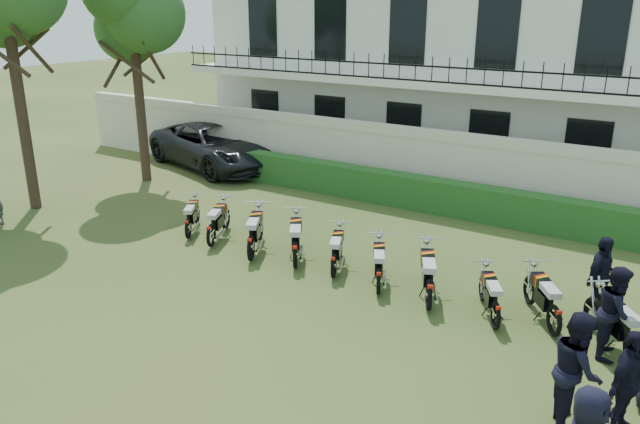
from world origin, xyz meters
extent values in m
plane|color=#2C461C|center=(0.00, 0.00, 0.00)|extent=(100.00, 100.00, 0.00)
cube|color=beige|center=(0.00, 8.00, 1.00)|extent=(30.00, 0.30, 2.00)
cube|color=beige|center=(0.00, 8.00, 2.15)|extent=(30.00, 0.35, 0.30)
cube|color=#174117|center=(1.00, 7.20, 0.50)|extent=(18.00, 0.60, 1.00)
cube|color=white|center=(0.00, 14.00, 3.50)|extent=(20.00, 8.00, 7.00)
cube|color=white|center=(0.00, 9.30, 3.50)|extent=(20.00, 1.40, 0.25)
cube|color=black|center=(0.00, 8.65, 4.10)|extent=(20.00, 0.05, 0.05)
cube|color=black|center=(0.00, 8.65, 3.65)|extent=(20.00, 0.05, 0.05)
cube|color=black|center=(-7.50, 10.02, 1.60)|extent=(1.30, 0.12, 2.20)
cube|color=black|center=(-7.50, 10.02, 5.10)|extent=(1.30, 0.12, 2.20)
cube|color=black|center=(-4.50, 10.02, 1.60)|extent=(1.30, 0.12, 2.20)
cube|color=black|center=(-4.50, 10.02, 5.10)|extent=(1.30, 0.12, 2.20)
cube|color=black|center=(-1.50, 10.02, 1.60)|extent=(1.30, 0.12, 2.20)
cube|color=black|center=(-1.50, 10.02, 5.10)|extent=(1.30, 0.12, 2.20)
cube|color=black|center=(1.50, 10.02, 1.60)|extent=(1.30, 0.12, 2.20)
cube|color=black|center=(1.50, 10.02, 5.10)|extent=(1.30, 0.12, 2.20)
cube|color=black|center=(4.50, 10.02, 1.60)|extent=(1.30, 0.12, 2.20)
cube|color=black|center=(4.50, 10.02, 5.10)|extent=(1.30, 0.12, 2.20)
cylinder|color=#473323|center=(-9.50, 1.00, 2.97)|extent=(0.32, 0.32, 5.95)
sphere|color=#295923|center=(-10.10, 1.30, 5.78)|extent=(2.20, 2.20, 2.20)
cylinder|color=#473323|center=(-9.00, 5.00, 2.62)|extent=(0.32, 0.32, 5.25)
sphere|color=#295923|center=(-8.60, 5.20, 5.62)|extent=(2.60, 2.60, 2.60)
sphere|color=#295923|center=(-9.60, 5.30, 5.10)|extent=(2.20, 2.20, 2.20)
torus|color=black|center=(-3.34, 1.04, 0.28)|extent=(0.38, 0.52, 0.56)
torus|color=black|center=(-3.99, 2.05, 0.28)|extent=(0.38, 0.52, 0.56)
cube|color=black|center=(-3.64, 1.50, 0.42)|extent=(0.42, 0.52, 0.28)
cube|color=black|center=(-3.75, 1.68, 0.67)|extent=(0.43, 0.48, 0.20)
cube|color=red|center=(-3.75, 1.68, 0.68)|extent=(0.21, 0.24, 0.21)
cube|color=yellow|center=(-3.72, 1.64, 0.68)|extent=(0.19, 0.23, 0.21)
cube|color=#ACACAC|center=(-3.50, 1.29, 0.70)|extent=(0.46, 0.55, 0.11)
cylinder|color=silver|center=(-3.91, 1.93, 0.94)|extent=(0.48, 0.32, 0.03)
torus|color=black|center=(-2.50, 0.85, 0.30)|extent=(0.33, 0.59, 0.61)
torus|color=black|center=(-3.03, 2.03, 0.30)|extent=(0.33, 0.59, 0.61)
cube|color=black|center=(-2.74, 1.40, 0.45)|extent=(0.39, 0.57, 0.30)
cube|color=black|center=(-2.84, 1.61, 0.72)|extent=(0.42, 0.51, 0.22)
cube|color=red|center=(-2.84, 1.61, 0.73)|extent=(0.25, 0.24, 0.23)
cube|color=yellow|center=(-2.81, 1.55, 0.73)|extent=(0.23, 0.22, 0.23)
cube|color=#ACACAC|center=(-2.63, 1.15, 0.76)|extent=(0.44, 0.60, 0.12)
cylinder|color=silver|center=(-2.97, 1.90, 1.02)|extent=(0.56, 0.27, 0.03)
torus|color=black|center=(-1.00, 0.66, 0.32)|extent=(0.40, 0.62, 0.65)
torus|color=black|center=(-1.67, 1.88, 0.32)|extent=(0.40, 0.62, 0.65)
cube|color=black|center=(-1.31, 1.22, 0.48)|extent=(0.45, 0.61, 0.32)
cube|color=black|center=(-1.43, 1.44, 0.77)|extent=(0.48, 0.56, 0.24)
cube|color=red|center=(-1.43, 1.44, 0.78)|extent=(0.25, 0.27, 0.25)
cube|color=yellow|center=(-1.40, 1.38, 0.78)|extent=(0.23, 0.25, 0.25)
cube|color=#ACACAC|center=(-1.17, 0.97, 0.81)|extent=(0.51, 0.64, 0.13)
cylinder|color=silver|center=(-1.59, 1.74, 1.09)|extent=(0.58, 0.34, 0.03)
torus|color=black|center=(0.19, 0.90, 0.32)|extent=(0.43, 0.59, 0.64)
torus|color=black|center=(-0.55, 2.05, 0.32)|extent=(0.43, 0.59, 0.64)
cube|color=black|center=(-0.15, 1.43, 0.48)|extent=(0.48, 0.59, 0.32)
cube|color=black|center=(-0.28, 1.64, 0.76)|extent=(0.49, 0.55, 0.23)
cube|color=red|center=(-0.28, 1.64, 0.77)|extent=(0.24, 0.28, 0.24)
cube|color=yellow|center=(-0.25, 1.58, 0.77)|extent=(0.21, 0.26, 0.24)
cube|color=#ACACAC|center=(0.00, 1.19, 0.80)|extent=(0.53, 0.63, 0.13)
cylinder|color=silver|center=(-0.47, 1.92, 1.08)|extent=(0.55, 0.37, 0.03)
torus|color=black|center=(1.11, 0.94, 0.28)|extent=(0.32, 0.56, 0.58)
torus|color=black|center=(0.61, 2.07, 0.28)|extent=(0.32, 0.56, 0.58)
cube|color=black|center=(0.88, 1.46, 0.43)|extent=(0.37, 0.55, 0.28)
cube|color=black|center=(0.79, 1.66, 0.68)|extent=(0.40, 0.49, 0.21)
cube|color=red|center=(0.79, 1.66, 0.69)|extent=(0.24, 0.23, 0.22)
cube|color=yellow|center=(0.82, 1.61, 0.69)|extent=(0.22, 0.21, 0.22)
cube|color=#ACACAC|center=(0.99, 1.23, 0.72)|extent=(0.42, 0.57, 0.11)
cylinder|color=silver|center=(0.67, 1.94, 0.97)|extent=(0.53, 0.26, 0.03)
torus|color=black|center=(2.39, 0.76, 0.29)|extent=(0.35, 0.56, 0.58)
torus|color=black|center=(1.81, 1.87, 0.29)|extent=(0.35, 0.56, 0.58)
cube|color=black|center=(2.12, 1.27, 0.43)|extent=(0.40, 0.55, 0.29)
cube|color=black|center=(2.02, 1.47, 0.69)|extent=(0.42, 0.50, 0.21)
cube|color=red|center=(2.02, 1.47, 0.70)|extent=(0.23, 0.24, 0.22)
cube|color=yellow|center=(2.05, 1.42, 0.70)|extent=(0.21, 0.22, 0.22)
cube|color=#ACACAC|center=(2.24, 1.04, 0.73)|extent=(0.45, 0.57, 0.11)
cylinder|color=silver|center=(1.88, 1.74, 0.98)|extent=(0.52, 0.29, 0.03)
torus|color=black|center=(3.61, 0.58, 0.32)|extent=(0.38, 0.63, 0.65)
torus|color=black|center=(2.99, 1.83, 0.32)|extent=(0.38, 0.63, 0.65)
cube|color=black|center=(3.32, 1.16, 0.48)|extent=(0.44, 0.61, 0.32)
cube|color=black|center=(3.21, 1.38, 0.77)|extent=(0.46, 0.56, 0.24)
cube|color=red|center=(3.21, 1.38, 0.78)|extent=(0.26, 0.27, 0.25)
cube|color=yellow|center=(3.24, 1.32, 0.78)|extent=(0.24, 0.25, 0.25)
cube|color=#ACACAC|center=(3.45, 0.90, 0.81)|extent=(0.49, 0.64, 0.13)
cylinder|color=silver|center=(3.06, 1.68, 1.09)|extent=(0.59, 0.32, 0.03)
torus|color=black|center=(4.99, 0.65, 0.28)|extent=(0.35, 0.53, 0.57)
torus|color=black|center=(4.39, 1.69, 0.28)|extent=(0.35, 0.53, 0.57)
cube|color=black|center=(4.71, 1.13, 0.42)|extent=(0.40, 0.53, 0.28)
cube|color=black|center=(4.60, 1.31, 0.67)|extent=(0.42, 0.48, 0.20)
cube|color=red|center=(4.60, 1.31, 0.68)|extent=(0.22, 0.24, 0.21)
cube|color=yellow|center=(4.63, 1.27, 0.68)|extent=(0.20, 0.22, 0.21)
cube|color=#ACACAC|center=(4.83, 0.91, 0.71)|extent=(0.45, 0.55, 0.11)
cylinder|color=silver|center=(4.46, 1.57, 0.95)|extent=(0.50, 0.30, 0.03)
torus|color=black|center=(6.05, 0.99, 0.30)|extent=(0.42, 0.55, 0.61)
torus|color=black|center=(5.31, 2.06, 0.30)|extent=(0.42, 0.55, 0.61)
cube|color=black|center=(5.71, 1.48, 0.45)|extent=(0.46, 0.55, 0.30)
cube|color=black|center=(5.58, 1.67, 0.72)|extent=(0.47, 0.52, 0.22)
cube|color=red|center=(5.58, 1.67, 0.73)|extent=(0.22, 0.27, 0.23)
cube|color=yellow|center=(5.61, 1.62, 0.73)|extent=(0.20, 0.25, 0.23)
cube|color=#ACACAC|center=(5.86, 1.26, 0.76)|extent=(0.51, 0.59, 0.12)
cylinder|color=silver|center=(5.40, 1.94, 1.02)|extent=(0.51, 0.36, 0.03)
torus|color=black|center=(6.68, 1.64, 0.32)|extent=(0.47, 0.56, 0.64)
cube|color=black|center=(7.13, 1.06, 0.47)|extent=(0.51, 0.57, 0.32)
cube|color=black|center=(6.98, 1.25, 0.76)|extent=(0.51, 0.54, 0.23)
cube|color=red|center=(6.98, 1.25, 0.77)|extent=(0.22, 0.29, 0.24)
cube|color=yellow|center=(7.02, 1.20, 0.77)|extent=(0.19, 0.27, 0.24)
cylinder|color=silver|center=(6.77, 1.51, 1.07)|extent=(0.51, 0.42, 0.03)
imported|color=black|center=(-8.16, 7.70, 0.83)|extent=(6.51, 4.31, 1.66)
imported|color=black|center=(6.50, -0.97, 0.92)|extent=(0.95, 1.07, 1.83)
imported|color=black|center=(7.16, -0.81, 0.83)|extent=(0.66, 1.05, 1.66)
imported|color=black|center=(6.70, 1.40, 0.85)|extent=(0.70, 0.87, 1.69)
imported|color=black|center=(6.20, 2.80, 0.85)|extent=(0.66, 1.07, 1.69)
camera|label=1|loc=(7.57, -9.58, 5.98)|focal=35.00mm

